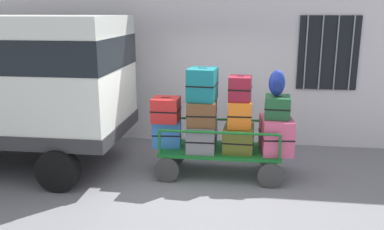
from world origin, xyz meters
name	(u,v)px	position (x,y,z in m)	size (l,w,h in m)	color
ground_plane	(205,181)	(0.00, 0.00, 0.00)	(40.00, 40.00, 0.00)	slate
building_wall	(218,27)	(0.01, 2.38, 2.50)	(12.00, 0.38, 5.00)	silver
van	(7,76)	(-3.65, 0.34, 1.70)	(4.25, 2.22, 2.76)	silver
luggage_cart	(220,154)	(0.23, 0.37, 0.38)	(2.16, 1.03, 0.47)	#146023
cart_railing	(220,129)	(0.23, 0.37, 0.83)	(2.04, 0.90, 0.45)	#146023
suitcase_left_bottom	(167,133)	(-0.73, 0.39, 0.71)	(0.54, 0.38, 0.48)	#3372C6
suitcase_left_middle	(166,109)	(-0.73, 0.34, 1.16)	(0.47, 0.46, 0.43)	#B21E1E
suitcase_midleft_bottom	(202,136)	(-0.09, 0.36, 0.70)	(0.50, 0.83, 0.46)	slate
suitcase_midleft_middle	(202,112)	(-0.09, 0.34, 1.14)	(0.52, 0.69, 0.41)	brown
suitcase_midleft_top	(202,84)	(-0.09, 0.34, 1.63)	(0.52, 0.58, 0.56)	#0F5960
suitcase_center_bottom	(239,138)	(0.55, 0.37, 0.68)	(0.54, 0.71, 0.42)	#4C5119
suitcase_center_middle	(239,114)	(0.55, 0.35, 1.12)	(0.43, 0.45, 0.46)	orange
suitcase_center_top	(240,88)	(0.55, 0.39, 1.57)	(0.40, 0.44, 0.42)	maroon
suitcase_midright_bottom	(276,135)	(1.19, 0.37, 0.77)	(0.59, 0.77, 0.60)	#CC4C72
suitcase_midright_middle	(277,107)	(1.19, 0.40, 1.26)	(0.45, 0.53, 0.37)	#194C28
backpack	(277,83)	(1.16, 0.40, 1.67)	(0.27, 0.22, 0.44)	navy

